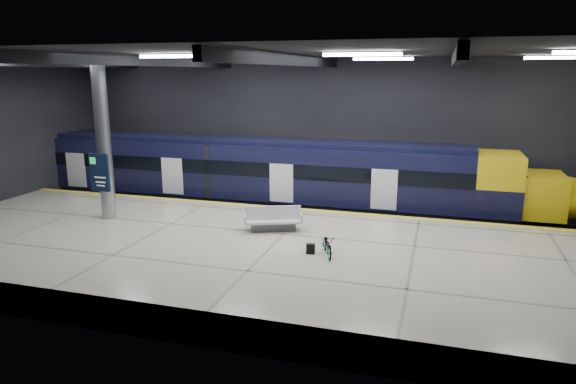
% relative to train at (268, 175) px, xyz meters
% --- Properties ---
extents(ground, '(30.00, 30.00, 0.00)m').
position_rel_train_xyz_m(ground, '(2.92, -5.50, -2.06)').
color(ground, black).
rests_on(ground, ground).
extents(room_shell, '(30.10, 16.10, 8.05)m').
position_rel_train_xyz_m(room_shell, '(2.92, -5.49, 3.66)').
color(room_shell, black).
rests_on(room_shell, ground).
extents(platform, '(30.00, 11.00, 1.10)m').
position_rel_train_xyz_m(platform, '(2.92, -8.00, -1.51)').
color(platform, beige).
rests_on(platform, ground).
extents(safety_strip, '(30.00, 0.40, 0.01)m').
position_rel_train_xyz_m(safety_strip, '(2.92, -2.75, -0.95)').
color(safety_strip, yellow).
rests_on(safety_strip, platform).
extents(rails, '(30.00, 1.52, 0.16)m').
position_rel_train_xyz_m(rails, '(2.92, 0.00, -1.98)').
color(rails, gray).
rests_on(rails, ground).
extents(train, '(29.40, 2.84, 3.79)m').
position_rel_train_xyz_m(train, '(0.00, 0.00, 0.00)').
color(train, black).
rests_on(train, ground).
extents(bench, '(2.48, 1.74, 1.01)m').
position_rel_train_xyz_m(bench, '(2.35, -6.16, -0.60)').
color(bench, '#595B60').
rests_on(bench, platform).
extents(bicycle, '(1.02, 1.55, 0.77)m').
position_rel_train_xyz_m(bicycle, '(5.06, -8.35, -0.57)').
color(bicycle, '#99999E').
rests_on(bicycle, platform).
extents(pannier_bag, '(0.32, 0.22, 0.35)m').
position_rel_train_xyz_m(pannier_bag, '(4.46, -8.35, -0.78)').
color(pannier_bag, black).
rests_on(pannier_bag, platform).
extents(info_column, '(0.90, 0.78, 6.90)m').
position_rel_train_xyz_m(info_column, '(-5.08, -6.52, 2.40)').
color(info_column, '#9EA0A5').
rests_on(info_column, platform).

